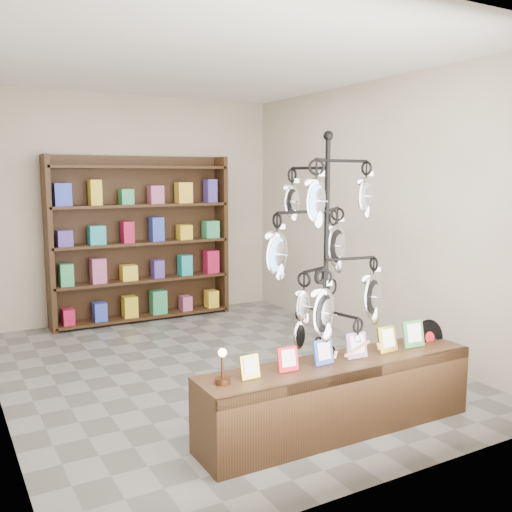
% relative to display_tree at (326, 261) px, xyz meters
% --- Properties ---
extents(ground, '(5.00, 5.00, 0.00)m').
position_rel_display_tree_xyz_m(ground, '(-0.14, 1.64, -1.31)').
color(ground, slate).
rests_on(ground, ground).
extents(room_envelope, '(5.00, 5.00, 5.00)m').
position_rel_display_tree_xyz_m(room_envelope, '(-0.14, 1.64, 0.54)').
color(room_envelope, '#BEB399').
rests_on(room_envelope, ground).
extents(display_tree, '(1.23, 1.23, 2.27)m').
position_rel_display_tree_xyz_m(display_tree, '(0.00, 0.00, 0.00)').
color(display_tree, black).
rests_on(display_tree, ground).
extents(front_shelf, '(2.27, 0.49, 0.80)m').
position_rel_display_tree_xyz_m(front_shelf, '(0.06, -0.12, -1.03)').
color(front_shelf, black).
rests_on(front_shelf, ground).
extents(back_shelving, '(2.42, 0.36, 2.20)m').
position_rel_display_tree_xyz_m(back_shelving, '(-0.14, 3.94, -0.28)').
color(back_shelving, black).
rests_on(back_shelving, ground).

